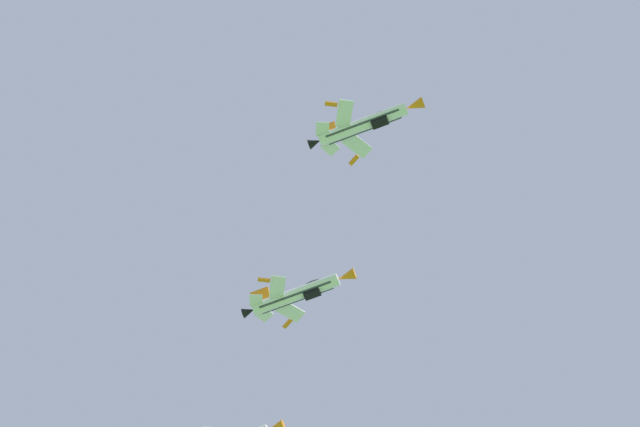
% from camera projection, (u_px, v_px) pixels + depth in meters
% --- Properties ---
extents(fighter_jet_right_wing, '(13.85, 11.51, 5.00)m').
position_uv_depth(fighter_jet_right_wing, '(365.00, 124.00, 156.40)').
color(fighter_jet_right_wing, white).
extents(fighter_jet_left_outer, '(13.85, 11.32, 5.37)m').
position_uv_depth(fighter_jet_left_outer, '(298.00, 294.00, 159.16)').
color(fighter_jet_left_outer, white).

